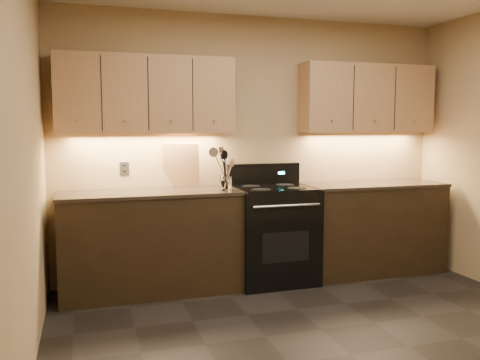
# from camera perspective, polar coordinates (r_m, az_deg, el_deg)

# --- Properties ---
(floor) EXTENTS (4.00, 4.00, 0.00)m
(floor) POSITION_cam_1_polar(r_m,az_deg,el_deg) (3.65, 12.37, -18.63)
(floor) COLOR black
(floor) RESTS_ON ground
(wall_back) EXTENTS (4.00, 0.04, 2.60)m
(wall_back) POSITION_cam_1_polar(r_m,az_deg,el_deg) (5.15, 1.69, 3.66)
(wall_back) COLOR tan
(wall_back) RESTS_ON ground
(wall_left) EXTENTS (0.04, 4.00, 2.60)m
(wall_left) POSITION_cam_1_polar(r_m,az_deg,el_deg) (2.90, -23.80, 1.27)
(wall_left) COLOR tan
(wall_left) RESTS_ON ground
(counter_left) EXTENTS (1.62, 0.62, 0.93)m
(counter_left) POSITION_cam_1_polar(r_m,az_deg,el_deg) (4.73, -9.95, -6.86)
(counter_left) COLOR black
(counter_left) RESTS_ON ground
(counter_right) EXTENTS (1.46, 0.62, 0.93)m
(counter_right) POSITION_cam_1_polar(r_m,az_deg,el_deg) (5.49, 14.50, -5.16)
(counter_right) COLOR black
(counter_right) RESTS_ON ground
(stove) EXTENTS (0.76, 0.68, 1.14)m
(stove) POSITION_cam_1_polar(r_m,az_deg,el_deg) (4.99, 3.72, -5.95)
(stove) COLOR black
(stove) RESTS_ON ground
(upper_cab_left) EXTENTS (1.60, 0.30, 0.70)m
(upper_cab_left) POSITION_cam_1_polar(r_m,az_deg,el_deg) (4.77, -10.48, 9.38)
(upper_cab_left) COLOR tan
(upper_cab_left) RESTS_ON wall_back
(upper_cab_right) EXTENTS (1.44, 0.30, 0.70)m
(upper_cab_right) POSITION_cam_1_polar(r_m,az_deg,el_deg) (5.52, 14.05, 8.84)
(upper_cab_right) COLOR tan
(upper_cab_right) RESTS_ON wall_back
(outlet_plate) EXTENTS (0.08, 0.01, 0.12)m
(outlet_plate) POSITION_cam_1_polar(r_m,az_deg,el_deg) (4.90, -12.85, 1.28)
(outlet_plate) COLOR #B2B5BA
(outlet_plate) RESTS_ON wall_back
(utensil_crock) EXTENTS (0.14, 0.14, 0.14)m
(utensil_crock) POSITION_cam_1_polar(r_m,az_deg,el_deg) (4.67, -1.61, -0.38)
(utensil_crock) COLOR white
(utensil_crock) RESTS_ON counter_left
(cutting_board) EXTENTS (0.36, 0.21, 0.43)m
(cutting_board) POSITION_cam_1_polar(r_m,az_deg,el_deg) (4.91, -6.60, 1.67)
(cutting_board) COLOR tan
(cutting_board) RESTS_ON counter_left
(wooden_spoon) EXTENTS (0.15, 0.08, 0.28)m
(wooden_spoon) POSITION_cam_1_polar(r_m,az_deg,el_deg) (4.64, -1.77, 0.74)
(wooden_spoon) COLOR tan
(wooden_spoon) RESTS_ON utensil_crock
(black_spoon) EXTENTS (0.10, 0.15, 0.36)m
(black_spoon) POSITION_cam_1_polar(r_m,az_deg,el_deg) (4.68, -1.59, 1.26)
(black_spoon) COLOR black
(black_spoon) RESTS_ON utensil_crock
(black_turner) EXTENTS (0.14, 0.16, 0.35)m
(black_turner) POSITION_cam_1_polar(r_m,az_deg,el_deg) (4.63, -1.43, 1.09)
(black_turner) COLOR black
(black_turner) RESTS_ON utensil_crock
(steel_spatula) EXTENTS (0.18, 0.11, 0.41)m
(steel_spatula) POSITION_cam_1_polar(r_m,az_deg,el_deg) (4.67, -1.24, 1.52)
(steel_spatula) COLOR silver
(steel_spatula) RESTS_ON utensil_crock
(steel_skimmer) EXTENTS (0.25, 0.13, 0.39)m
(steel_skimmer) POSITION_cam_1_polar(r_m,az_deg,el_deg) (4.67, -1.11, 1.45)
(steel_skimmer) COLOR silver
(steel_skimmer) RESTS_ON utensil_crock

